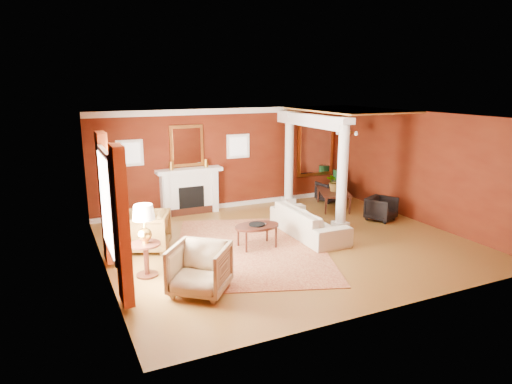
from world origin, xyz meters
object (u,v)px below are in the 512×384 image
sofa (309,217)px  dining_table (334,194)px  coffee_table (257,227)px  side_table (145,229)px  armchair_stripe (200,267)px  armchair_leopard (147,230)px

sofa → dining_table: sofa is taller
coffee_table → dining_table: dining_table is taller
coffee_table → side_table: (-2.57, -0.52, 0.47)m
side_table → coffee_table: bearing=11.3°
coffee_table → dining_table: 4.01m
armchair_stripe → dining_table: armchair_stripe is taller
coffee_table → side_table: bearing=-168.7°
armchair_leopard → armchair_stripe: (0.40, -2.49, 0.01)m
armchair_stripe → coffee_table: 2.48m
coffee_table → sofa: bearing=8.7°
coffee_table → dining_table: size_ratio=0.70×
coffee_table → side_table: side_table is taller
dining_table → sofa: bearing=155.6°
armchair_stripe → sofa: bearing=67.6°
sofa → armchair_stripe: size_ratio=2.43×
sofa → coffee_table: size_ratio=2.29×
armchair_stripe → coffee_table: bearing=79.7°
armchair_leopard → coffee_table: (2.27, -0.86, -0.00)m
sofa → armchair_leopard: (-3.76, 0.64, 0.01)m
armchair_leopard → coffee_table: armchair_leopard is taller
side_table → dining_table: bearing=22.8°
dining_table → side_table: bearing=136.2°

